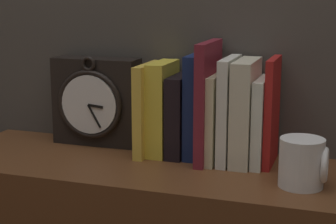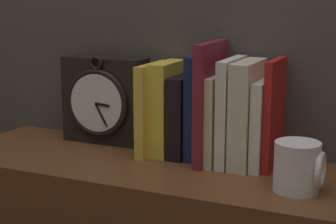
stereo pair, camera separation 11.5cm
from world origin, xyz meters
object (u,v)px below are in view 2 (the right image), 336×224
object	(u,v)px
book_slot3_navy	(200,107)
book_slot9_red	(274,114)
book_slot6_white	(231,111)
book_slot8_white	(263,124)
clock	(104,100)
book_slot2_black	(183,116)
book_slot4_maroon	(210,103)
book_slot7_cream	(247,114)
book_slot0_yellow	(153,109)
mug	(299,167)
book_slot1_yellow	(167,108)
book_slot5_cream	(219,119)

from	to	relation	value
book_slot3_navy	book_slot9_red	world-z (taller)	same
book_slot6_white	book_slot8_white	bearing A→B (deg)	2.55
book_slot6_white	clock	bearing A→B (deg)	174.40
book_slot2_black	book_slot4_maroon	xyz separation A→B (m)	(0.07, -0.02, 0.04)
book_slot6_white	book_slot7_cream	world-z (taller)	book_slot6_white
book_slot9_red	book_slot7_cream	bearing A→B (deg)	-171.12
book_slot2_black	book_slot4_maroon	size ratio (longest dim) A/B	0.70
book_slot0_yellow	book_slot4_maroon	world-z (taller)	book_slot4_maroon
book_slot6_white	mug	distance (m)	0.22
clock	book_slot0_yellow	bearing A→B (deg)	-12.55
book_slot6_white	book_slot8_white	distance (m)	0.07
book_slot2_black	book_slot7_cream	world-z (taller)	book_slot7_cream
clock	book_slot9_red	bearing A→B (deg)	-3.30
book_slot1_yellow	book_slot9_red	xyz separation A→B (m)	(0.24, -0.00, 0.01)
book_slot4_maroon	book_slot0_yellow	bearing A→B (deg)	177.02
book_slot5_cream	book_slot6_white	size ratio (longest dim) A/B	0.84
book_slot8_white	book_slot0_yellow	bearing A→B (deg)	-179.31
book_slot1_yellow	book_slot7_cream	xyz separation A→B (m)	(0.19, -0.01, 0.01)
book_slot4_maroon	book_slot5_cream	bearing A→B (deg)	16.52
book_slot0_yellow	book_slot2_black	bearing A→B (deg)	7.64
clock	book_slot1_yellow	world-z (taller)	clock
book_slot2_black	book_slot6_white	world-z (taller)	book_slot6_white
book_slot2_black	book_slot8_white	bearing A→B (deg)	-2.02
book_slot2_black	book_slot5_cream	size ratio (longest dim) A/B	0.95
book_slot0_yellow	book_slot9_red	world-z (taller)	book_slot9_red
book_slot0_yellow	book_slot6_white	distance (m)	0.18
book_slot0_yellow	clock	bearing A→B (deg)	167.45
book_slot1_yellow	book_slot3_navy	distance (m)	0.08
book_slot7_cream	mug	distance (m)	0.19
clock	book_slot9_red	distance (m)	0.42
book_slot0_yellow	book_slot1_yellow	xyz separation A→B (m)	(0.03, 0.01, 0.00)
book_slot4_maroon	mug	bearing A→B (deg)	-27.04
book_slot1_yellow	book_slot9_red	bearing A→B (deg)	-0.35
book_slot4_maroon	book_slot8_white	world-z (taller)	book_slot4_maroon
book_slot8_white	book_slot6_white	bearing A→B (deg)	-177.45
book_slot2_black	mug	world-z (taller)	book_slot2_black
clock	book_slot9_red	world-z (taller)	book_slot9_red
book_slot0_yellow	book_slot4_maroon	distance (m)	0.14
book_slot9_red	book_slot3_navy	bearing A→B (deg)	178.44
book_slot8_white	book_slot2_black	bearing A→B (deg)	177.98
book_slot0_yellow	book_slot5_cream	distance (m)	0.16
book_slot1_yellow	book_slot6_white	bearing A→B (deg)	-3.56
book_slot6_white	book_slot0_yellow	bearing A→B (deg)	179.98
book_slot9_red	mug	world-z (taller)	book_slot9_red
clock	book_slot8_white	xyz separation A→B (m)	(0.40, -0.03, -0.01)
book_slot1_yellow	book_slot8_white	distance (m)	0.22
book_slot0_yellow	book_slot5_cream	world-z (taller)	book_slot0_yellow
clock	book_slot9_red	xyz separation A→B (m)	(0.42, -0.02, 0.01)
clock	book_slot5_cream	distance (m)	0.31
book_slot4_maroon	book_slot6_white	bearing A→B (deg)	9.37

